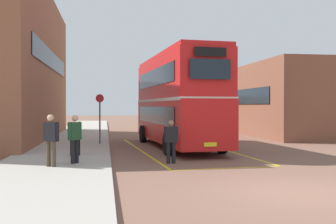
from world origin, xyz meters
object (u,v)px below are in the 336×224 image
Objects in this scene: double_decker_bus at (177,99)px; litter_bin at (75,143)px; pedestrian_waiting_near at (75,135)px; single_deck_bus at (188,111)px; bus_stop_sign at (100,114)px; pedestrian_waiting_far at (51,136)px; pedestrian_boarding at (171,139)px.

double_decker_bus reaches higher than litter_bin.
pedestrian_waiting_near is at bearing -85.96° from litter_bin.
bus_stop_sign is (-8.09, -15.35, 0.09)m from single_deck_bus.
single_deck_bus is 24.24m from pedestrian_waiting_near.
litter_bin is 0.37× the size of bus_stop_sign.
litter_bin is at bearing 94.04° from pedestrian_waiting_near.
bus_stop_sign is at bearing 163.54° from double_decker_bus.
pedestrian_waiting_near is 2.37m from litter_bin.
bus_stop_sign is at bearing 83.94° from pedestrian_waiting_near.
pedestrian_waiting_far is 0.65× the size of bus_stop_sign.
pedestrian_waiting_far reaches higher than litter_bin.
pedestrian_waiting_near is (-3.48, -0.38, 0.20)m from pedestrian_boarding.
pedestrian_waiting_far is 7.99m from bus_stop_sign.
pedestrian_boarding is at bearing -102.60° from double_decker_bus.
bus_stop_sign is (1.49, 7.83, 0.59)m from pedestrian_waiting_far.
bus_stop_sign is at bearing 79.25° from pedestrian_waiting_far.
litter_bin is (0.56, 2.94, -0.51)m from pedestrian_waiting_far.
pedestrian_waiting_near reaches higher than pedestrian_boarding.
pedestrian_boarding is (-5.38, -22.18, -0.72)m from single_deck_bus.
pedestrian_waiting_far is at bearing -139.31° from pedestrian_waiting_near.
pedestrian_waiting_far reaches higher than pedestrian_waiting_near.
pedestrian_boarding is 1.66× the size of litter_bin.
pedestrian_boarding is (-1.26, -5.66, -1.59)m from double_decker_bus.
single_deck_bus is 5.33× the size of pedestrian_waiting_near.
double_decker_bus is 8.72m from pedestrian_waiting_far.
bus_stop_sign is at bearing 111.66° from pedestrian_boarding.
pedestrian_waiting_near is (-8.85, -22.56, -0.52)m from single_deck_bus.
single_deck_bus reaches higher than litter_bin.
litter_bin is (-4.91, -3.71, -1.88)m from double_decker_bus.
single_deck_bus is at bearing 67.56° from pedestrian_waiting_far.
pedestrian_waiting_far is (-9.58, -23.18, -0.50)m from single_deck_bus.
single_deck_bus is 25.08m from pedestrian_waiting_far.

